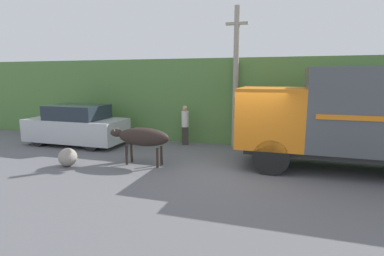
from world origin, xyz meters
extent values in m
plane|color=slate|center=(0.00, 0.00, 0.00)|extent=(60.00, 60.00, 0.00)
cube|color=#568442|center=(0.00, 6.94, 1.87)|extent=(32.00, 6.65, 3.74)
cube|color=#C6B793|center=(-5.41, 5.02, 1.21)|extent=(4.33, 2.40, 2.43)
cube|color=#4C4742|center=(-5.41, 5.02, 2.51)|extent=(4.63, 2.70, 0.16)
cube|color=#2D2D2D|center=(3.17, 0.99, 0.64)|extent=(6.30, 1.82, 0.18)
cube|color=orange|center=(0.77, 0.99, 1.66)|extent=(2.06, 2.27, 1.87)
cube|color=#232D38|center=(-0.28, 0.99, 2.00)|extent=(0.04, 1.93, 0.66)
cylinder|color=black|center=(0.87, 0.10, 0.55)|extent=(1.10, 0.50, 1.10)
ellipsoid|color=#2D231E|center=(-3.28, -0.24, 0.96)|extent=(1.83, 0.62, 0.62)
ellipsoid|color=#2D231E|center=(-4.31, -0.24, 1.04)|extent=(0.46, 0.27, 0.27)
cone|color=#B7AD93|center=(-4.31, -0.34, 1.18)|extent=(0.06, 0.06, 0.11)
cone|color=#B7AD93|center=(-4.31, -0.13, 1.18)|extent=(0.06, 0.06, 0.11)
cylinder|color=#2D231E|center=(-3.84, -0.41, 0.33)|extent=(0.09, 0.09, 0.65)
cylinder|color=#2D231E|center=(-3.84, -0.07, 0.33)|extent=(0.09, 0.09, 0.65)
cylinder|color=#2D231E|center=(-2.71, -0.41, 0.33)|extent=(0.09, 0.09, 0.65)
cylinder|color=#2D231E|center=(-2.71, -0.07, 0.33)|extent=(0.09, 0.09, 0.65)
cube|color=silver|center=(-7.50, 1.68, 0.66)|extent=(4.31, 1.85, 0.96)
cube|color=#232D38|center=(-7.39, 1.68, 1.44)|extent=(2.37, 1.71, 0.60)
cylinder|color=black|center=(-8.83, 0.90, 0.33)|extent=(0.66, 0.30, 0.66)
cylinder|color=black|center=(-6.16, 0.90, 0.33)|extent=(0.66, 0.30, 0.66)
cube|color=#38332D|center=(-2.91, 3.02, 0.40)|extent=(0.31, 0.27, 0.80)
cylinder|color=silver|center=(-2.91, 3.02, 1.15)|extent=(0.42, 0.42, 0.70)
sphere|color=tan|center=(-2.91, 3.02, 1.61)|extent=(0.23, 0.23, 0.23)
cylinder|color=#9E998E|center=(-0.82, 3.38, 2.87)|extent=(0.23, 0.23, 5.75)
cube|color=#9E998E|center=(-0.82, 3.38, 5.06)|extent=(0.90, 0.18, 0.10)
sphere|color=gray|center=(-5.64, -1.15, 0.30)|extent=(0.61, 0.61, 0.61)
camera|label=1|loc=(1.23, -9.12, 2.96)|focal=28.00mm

